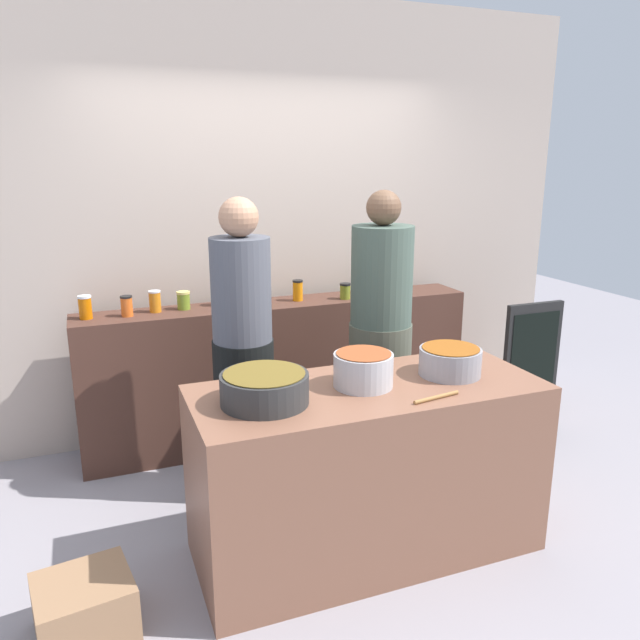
# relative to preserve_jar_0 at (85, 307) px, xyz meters

# --- Properties ---
(ground) EXTENTS (12.00, 12.00, 0.00)m
(ground) POSITION_rel_preserve_jar_0_xyz_m (1.24, -1.11, -1.06)
(ground) COLOR gray
(storefront_wall) EXTENTS (4.80, 0.12, 3.00)m
(storefront_wall) POSITION_rel_preserve_jar_0_xyz_m (1.24, 0.34, 0.44)
(storefront_wall) COLOR #B9A697
(storefront_wall) RESTS_ON ground
(display_shelf) EXTENTS (2.70, 0.36, 0.99)m
(display_shelf) POSITION_rel_preserve_jar_0_xyz_m (1.24, -0.01, -0.57)
(display_shelf) COLOR #4A2C23
(display_shelf) RESTS_ON ground
(prep_table) EXTENTS (1.70, 0.70, 0.88)m
(prep_table) POSITION_rel_preserve_jar_0_xyz_m (1.24, -1.41, -0.62)
(prep_table) COLOR brown
(prep_table) RESTS_ON ground
(preserve_jar_0) EXTENTS (0.08, 0.08, 0.14)m
(preserve_jar_0) POSITION_rel_preserve_jar_0_xyz_m (0.00, 0.00, 0.00)
(preserve_jar_0) COLOR #CE5E06
(preserve_jar_0) RESTS_ON display_shelf
(preserve_jar_1) EXTENTS (0.07, 0.07, 0.13)m
(preserve_jar_1) POSITION_rel_preserve_jar_0_xyz_m (0.24, -0.03, -0.01)
(preserve_jar_1) COLOR orange
(preserve_jar_1) RESTS_ON display_shelf
(preserve_jar_2) EXTENTS (0.08, 0.08, 0.14)m
(preserve_jar_2) POSITION_rel_preserve_jar_0_xyz_m (0.42, 0.02, -0.00)
(preserve_jar_2) COLOR orange
(preserve_jar_2) RESTS_ON display_shelf
(preserve_jar_3) EXTENTS (0.09, 0.09, 0.12)m
(preserve_jar_3) POSITION_rel_preserve_jar_0_xyz_m (0.60, 0.03, -0.01)
(preserve_jar_3) COLOR olive
(preserve_jar_3) RESTS_ON display_shelf
(preserve_jar_4) EXTENTS (0.09, 0.09, 0.14)m
(preserve_jar_4) POSITION_rel_preserve_jar_0_xyz_m (0.86, 0.05, -0.00)
(preserve_jar_4) COLOR #4E2356
(preserve_jar_4) RESTS_ON display_shelf
(preserve_jar_5) EXTENTS (0.07, 0.07, 0.14)m
(preserve_jar_5) POSITION_rel_preserve_jar_0_xyz_m (0.96, 0.06, -0.00)
(preserve_jar_5) COLOR #CE6511
(preserve_jar_5) RESTS_ON display_shelf
(preserve_jar_6) EXTENTS (0.07, 0.07, 0.15)m
(preserve_jar_6) POSITION_rel_preserve_jar_0_xyz_m (1.12, -0.06, 0.00)
(preserve_jar_6) COLOR #609325
(preserve_jar_6) RESTS_ON display_shelf
(preserve_jar_7) EXTENTS (0.07, 0.07, 0.14)m
(preserve_jar_7) POSITION_rel_preserve_jar_0_xyz_m (1.37, 0.00, -0.00)
(preserve_jar_7) COLOR orange
(preserve_jar_7) RESTS_ON display_shelf
(preserve_jar_8) EXTENTS (0.08, 0.08, 0.11)m
(preserve_jar_8) POSITION_rel_preserve_jar_0_xyz_m (1.69, -0.07, -0.02)
(preserve_jar_8) COLOR olive
(preserve_jar_8) RESTS_ON display_shelf
(preserve_jar_9) EXTENTS (0.08, 0.08, 0.11)m
(preserve_jar_9) POSITION_rel_preserve_jar_0_xyz_m (1.90, 0.03, -0.02)
(preserve_jar_9) COLOR olive
(preserve_jar_9) RESTS_ON display_shelf
(preserve_jar_10) EXTENTS (0.07, 0.07, 0.11)m
(preserve_jar_10) POSITION_rel_preserve_jar_0_xyz_m (2.08, -0.06, -0.02)
(preserve_jar_10) COLOR #50144D
(preserve_jar_10) RESTS_ON display_shelf
(preserve_jar_11) EXTENTS (0.08, 0.08, 0.15)m
(preserve_jar_11) POSITION_rel_preserve_jar_0_xyz_m (2.17, 0.03, 0.00)
(preserve_jar_11) COLOR #305F21
(preserve_jar_11) RESTS_ON display_shelf
(cooking_pot_left) EXTENTS (0.40, 0.40, 0.14)m
(cooking_pot_left) POSITION_rel_preserve_jar_0_xyz_m (0.72, -1.43, -0.11)
(cooking_pot_left) COLOR #2D2D2D
(cooking_pot_left) RESTS_ON prep_table
(cooking_pot_center) EXTENTS (0.29, 0.29, 0.17)m
(cooking_pot_center) POSITION_rel_preserve_jar_0_xyz_m (1.22, -1.39, -0.10)
(cooking_pot_center) COLOR #B7B7BC
(cooking_pot_center) RESTS_ON prep_table
(cooking_pot_right) EXTENTS (0.31, 0.31, 0.14)m
(cooking_pot_right) POSITION_rel_preserve_jar_0_xyz_m (1.69, -1.40, -0.11)
(cooking_pot_right) COLOR gray
(cooking_pot_right) RESTS_ON prep_table
(wooden_spoon) EXTENTS (0.25, 0.06, 0.02)m
(wooden_spoon) POSITION_rel_preserve_jar_0_xyz_m (1.46, -1.66, -0.17)
(wooden_spoon) COLOR #9E703D
(wooden_spoon) RESTS_ON prep_table
(cook_with_tongs) EXTENTS (0.35, 0.35, 1.74)m
(cook_with_tongs) POSITION_rel_preserve_jar_0_xyz_m (0.82, -0.65, -0.27)
(cook_with_tongs) COLOR black
(cook_with_tongs) RESTS_ON ground
(cook_in_cap) EXTENTS (0.38, 0.38, 1.76)m
(cook_in_cap) POSITION_rel_preserve_jar_0_xyz_m (1.66, -0.68, -0.26)
(cook_in_cap) COLOR #4E5143
(cook_in_cap) RESTS_ON ground
(bread_crate) EXTENTS (0.43, 0.40, 0.25)m
(bread_crate) POSITION_rel_preserve_jar_0_xyz_m (-0.11, -1.52, -0.94)
(bread_crate) COLOR #976F4D
(bread_crate) RESTS_ON ground
(chalkboard_sign) EXTENTS (0.46, 0.05, 0.96)m
(chalkboard_sign) POSITION_rel_preserve_jar_0_xyz_m (2.94, -0.55, -0.58)
(chalkboard_sign) COLOR black
(chalkboard_sign) RESTS_ON ground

